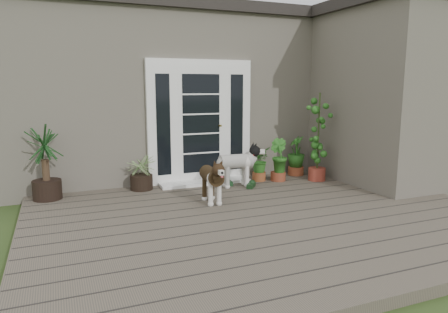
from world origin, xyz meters
name	(u,v)px	position (x,y,z in m)	size (l,w,h in m)	color
deck	(269,219)	(0.00, 0.40, 0.06)	(6.20, 4.60, 0.12)	#6B5B4C
house_main	(179,98)	(0.00, 4.65, 1.55)	(7.40, 4.00, 3.10)	#665E54
roof_main	(177,21)	(0.00, 4.65, 3.20)	(7.60, 4.20, 0.20)	#2D2826
house_wing	(384,101)	(2.90, 1.50, 1.55)	(1.60, 2.40, 3.10)	#665E54
roof_wing	(391,4)	(2.90, 1.50, 3.20)	(1.80, 2.60, 0.20)	#2D2826
door_unit	(200,122)	(-0.20, 2.60, 1.19)	(1.90, 0.14, 2.15)	white
door_step	(205,182)	(-0.20, 2.40, 0.14)	(1.60, 0.40, 0.05)	white
brindle_dog	(212,183)	(-0.51, 1.23, 0.42)	(0.31, 0.72, 0.60)	#3A2915
white_dog	(236,168)	(0.22, 1.99, 0.44)	(0.33, 0.77, 0.64)	silver
spider_plant	(141,170)	(-1.31, 2.40, 0.45)	(0.61, 0.61, 0.65)	#99B56F
yucca	(45,162)	(-2.75, 2.35, 0.70)	(0.80, 0.80, 1.16)	black
herb_a	(259,167)	(0.79, 2.24, 0.38)	(0.41, 0.41, 0.52)	#215518
herb_b	(278,166)	(1.11, 2.10, 0.40)	(0.37, 0.37, 0.55)	#185419
herb_c	(296,159)	(1.67, 2.40, 0.43)	(0.40, 0.40, 0.61)	#154C16
sapling	(318,136)	(1.77, 1.86, 0.94)	(0.48, 0.48, 1.64)	#1A4F16
clog_left	(227,182)	(0.14, 2.17, 0.17)	(0.15, 0.33, 0.10)	#15361A
clog_right	(251,185)	(0.43, 1.83, 0.17)	(0.14, 0.31, 0.09)	black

